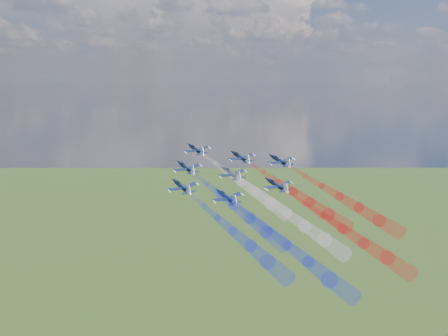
# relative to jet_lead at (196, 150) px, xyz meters

# --- Properties ---
(jet_lead) EXTENTS (16.13, 16.68, 7.53)m
(jet_lead) POSITION_rel_jet_lead_xyz_m (0.00, 0.00, 0.00)
(jet_lead) COLOR black
(trail_lead) EXTENTS (33.46, 39.35, 16.00)m
(trail_lead) POSITION_rel_jet_lead_xyz_m (18.47, -22.01, -7.04)
(trail_lead) COLOR white
(jet_inner_left) EXTENTS (16.13, 16.68, 7.53)m
(jet_inner_left) POSITION_rel_jet_lead_xyz_m (-0.43, -16.05, -3.99)
(jet_inner_left) COLOR black
(trail_inner_left) EXTENTS (33.46, 39.35, 16.00)m
(trail_inner_left) POSITION_rel_jet_lead_xyz_m (18.04, -38.06, -11.03)
(trail_inner_left) COLOR #1B2DE8
(jet_inner_right) EXTENTS (16.13, 16.68, 7.53)m
(jet_inner_right) POSITION_rel_jet_lead_xyz_m (16.66, -4.25, -1.85)
(jet_inner_right) COLOR black
(trail_inner_right) EXTENTS (33.46, 39.35, 16.00)m
(trail_inner_right) POSITION_rel_jet_lead_xyz_m (35.13, -26.26, -8.90)
(trail_inner_right) COLOR red
(jet_outer_left) EXTENTS (16.13, 16.68, 7.53)m
(jet_outer_left) POSITION_rel_jet_lead_xyz_m (0.78, -29.20, -7.69)
(jet_outer_left) COLOR black
(trail_outer_left) EXTENTS (33.46, 39.35, 16.00)m
(trail_outer_left) POSITION_rel_jet_lead_xyz_m (19.25, -51.21, -14.73)
(trail_outer_left) COLOR #1B2DE8
(jet_center_third) EXTENTS (16.13, 16.68, 7.53)m
(jet_center_third) POSITION_rel_jet_lead_xyz_m (14.90, -17.65, -5.28)
(jet_center_third) COLOR black
(trail_center_third) EXTENTS (33.46, 39.35, 16.00)m
(trail_center_third) POSITION_rel_jet_lead_xyz_m (33.36, -39.66, -12.32)
(trail_center_third) COLOR white
(jet_outer_right) EXTENTS (16.13, 16.68, 7.53)m
(jet_outer_right) POSITION_rel_jet_lead_xyz_m (30.50, -5.18, -2.73)
(jet_outer_right) COLOR black
(trail_outer_right) EXTENTS (33.46, 39.35, 16.00)m
(trail_outer_right) POSITION_rel_jet_lead_xyz_m (48.97, -27.19, -9.77)
(trail_outer_right) COLOR red
(jet_rear_left) EXTENTS (16.13, 16.68, 7.53)m
(jet_rear_left) POSITION_rel_jet_lead_xyz_m (15.33, -33.66, -9.57)
(jet_rear_left) COLOR black
(trail_rear_left) EXTENTS (33.46, 39.35, 16.00)m
(trail_rear_left) POSITION_rel_jet_lead_xyz_m (33.79, -55.67, -16.61)
(trail_rear_left) COLOR #1B2DE8
(jet_rear_right) EXTENTS (16.13, 16.68, 7.53)m
(jet_rear_right) POSITION_rel_jet_lead_xyz_m (29.98, -22.55, -7.79)
(jet_rear_right) COLOR black
(trail_rear_right) EXTENTS (33.46, 39.35, 16.00)m
(trail_rear_right) POSITION_rel_jet_lead_xyz_m (48.44, -44.56, -14.84)
(trail_rear_right) COLOR red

